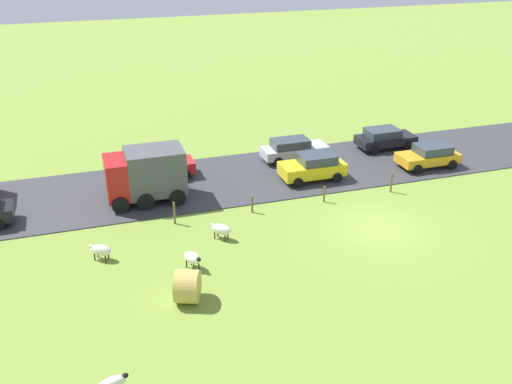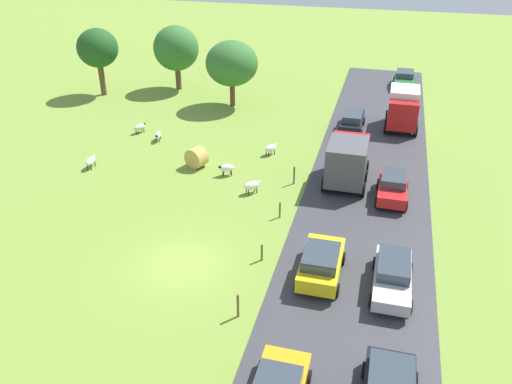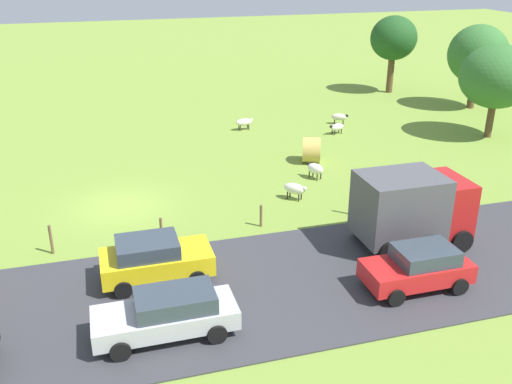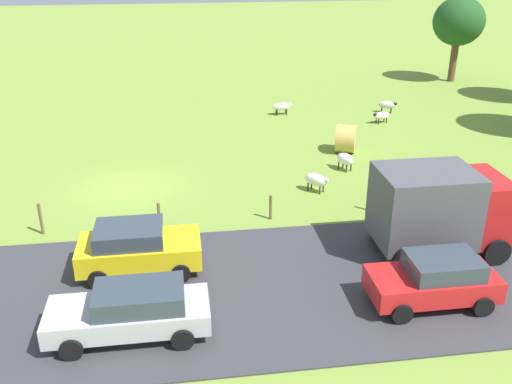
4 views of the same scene
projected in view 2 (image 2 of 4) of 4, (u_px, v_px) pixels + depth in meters
ground_plane at (182, 265)px, 27.18m from camera, size 160.00×160.00×0.00m
road_strip at (351, 292)px, 25.20m from camera, size 8.00×80.00×0.06m
sheep_0 at (271, 148)px, 38.89m from camera, size 1.05×1.20×0.82m
sheep_1 at (158, 135)px, 41.25m from camera, size 0.73×1.20×0.72m
sheep_2 at (91, 161)px, 36.93m from camera, size 0.58×1.27×0.81m
sheep_3 at (252, 185)px, 33.66m from camera, size 1.19×1.17×0.84m
sheep_4 at (227, 168)px, 35.88m from camera, size 1.16×0.95×0.85m
sheep_5 at (140, 127)px, 42.66m from camera, size 0.93×1.22×0.77m
hay_bale_0 at (197, 157)px, 37.00m from camera, size 1.75×1.49×1.48m
tree_0 at (232, 64)px, 46.73m from camera, size 4.76×4.76×6.05m
tree_1 at (98, 49)px, 49.36m from camera, size 3.89×3.89×6.45m
tree_2 at (176, 48)px, 51.14m from camera, size 4.48×4.48×6.36m
fence_post_0 at (238, 306)px, 23.46m from camera, size 0.12×0.12×1.28m
fence_post_1 at (262, 252)px, 27.30m from camera, size 0.12×0.12×1.01m
fence_post_2 at (280, 210)px, 31.06m from camera, size 0.12×0.12×1.05m
fence_post_3 at (294, 175)px, 34.77m from camera, size 0.12×0.12×1.30m
truck_0 at (347, 160)px, 34.30m from camera, size 2.80×4.53×3.12m
truck_1 at (403, 108)px, 42.87m from camera, size 2.64×4.13×3.29m
car_0 at (352, 121)px, 42.88m from camera, size 1.92×4.49×1.60m
car_2 at (404, 79)px, 53.23m from camera, size 2.16×4.06×1.59m
car_4 at (393, 187)px, 32.86m from camera, size 1.98×3.91×1.58m
car_5 at (321, 263)px, 25.83m from camera, size 2.17×4.09×1.66m
car_6 at (393, 275)px, 25.09m from camera, size 1.97×4.58×1.51m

